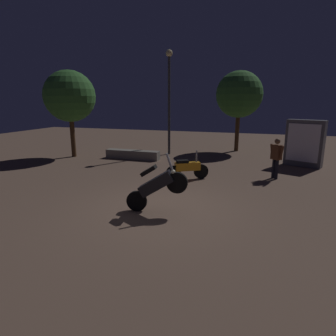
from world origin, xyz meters
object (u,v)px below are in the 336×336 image
motorcycle_orange_parked_left (187,168)px  motorcycle_black_foreground (156,186)px  person_rider_beside (276,155)px  streetlamp_near (169,90)px  kiosk_billboard (304,143)px

motorcycle_orange_parked_left → motorcycle_black_foreground: bearing=-120.8°
person_rider_beside → streetlamp_near: bearing=-77.4°
person_rider_beside → motorcycle_black_foreground: bearing=12.1°
motorcycle_orange_parked_left → person_rider_beside: 3.41m
streetlamp_near → kiosk_billboard: bearing=-8.4°
motorcycle_black_foreground → person_rider_beside: motorcycle_black_foreground is taller
person_rider_beside → streetlamp_near: streetlamp_near is taller
motorcycle_orange_parked_left → person_rider_beside: size_ratio=0.95×
motorcycle_black_foreground → person_rider_beside: size_ratio=1.07×
motorcycle_black_foreground → person_rider_beside: 5.58m
streetlamp_near → kiosk_billboard: size_ratio=2.63×
person_rider_beside → streetlamp_near: 7.04m
motorcycle_black_foreground → motorcycle_orange_parked_left: bearing=83.7°
motorcycle_orange_parked_left → streetlamp_near: bearing=84.0°
motorcycle_black_foreground → motorcycle_orange_parked_left: size_ratio=1.13×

